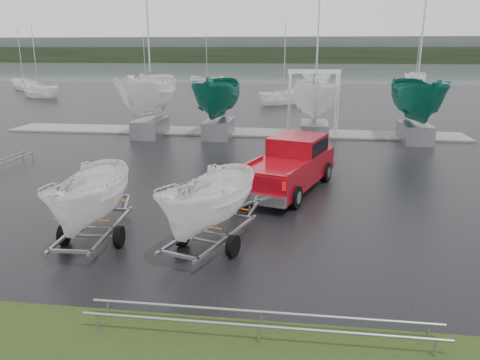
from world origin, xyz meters
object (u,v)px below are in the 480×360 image
at_px(pickup_truck, 291,163).
at_px(trailer_parked, 87,153).
at_px(trailer_hitched, 209,157).
at_px(boat_hoist, 313,93).

xyz_separation_m(pickup_truck, trailer_parked, (-5.43, -6.25, 1.59)).
bearing_deg(pickup_truck, trailer_parked, -112.73).
relative_size(trailer_hitched, trailer_parked, 0.99).
distance_m(pickup_truck, boat_hoist, 12.54).
distance_m(trailer_parked, boat_hoist, 19.73).
bearing_deg(trailer_parked, pickup_truck, 45.70).
relative_size(pickup_truck, trailer_parked, 1.31).
distance_m(trailer_hitched, trailer_parked, 3.39).
relative_size(trailer_hitched, boat_hoist, 1.17).
bearing_deg(trailer_hitched, trailer_parked, -160.87).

